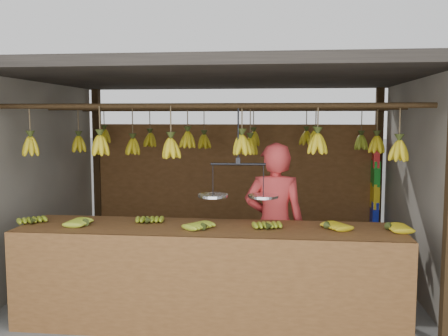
# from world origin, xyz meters

# --- Properties ---
(ground) EXTENTS (80.00, 80.00, 0.00)m
(ground) POSITION_xyz_m (0.00, 0.00, 0.00)
(ground) COLOR #5B5B57
(stall) EXTENTS (4.30, 3.30, 2.40)m
(stall) POSITION_xyz_m (0.00, 0.33, 1.97)
(stall) COLOR black
(stall) RESTS_ON ground
(counter) EXTENTS (3.52, 0.79, 0.96)m
(counter) POSITION_xyz_m (0.02, -1.23, 0.71)
(counter) COLOR brown
(counter) RESTS_ON ground
(hanging_bananas) EXTENTS (3.60, 2.22, 0.38)m
(hanging_bananas) POSITION_xyz_m (-0.01, -0.01, 1.61)
(hanging_bananas) COLOR #B29A13
(hanging_bananas) RESTS_ON ground
(balance_scale) EXTENTS (0.73, 0.29, 0.84)m
(balance_scale) POSITION_xyz_m (0.28, -1.00, 1.22)
(balance_scale) COLOR black
(balance_scale) RESTS_ON ground
(vendor) EXTENTS (0.60, 0.40, 1.65)m
(vendor) POSITION_xyz_m (0.61, -0.60, 0.83)
(vendor) COLOR #BF3333
(vendor) RESTS_ON ground
(bag_bundles) EXTENTS (0.08, 0.26, 1.15)m
(bag_bundles) POSITION_xyz_m (1.94, 1.35, 0.99)
(bag_bundles) COLOR red
(bag_bundles) RESTS_ON ground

